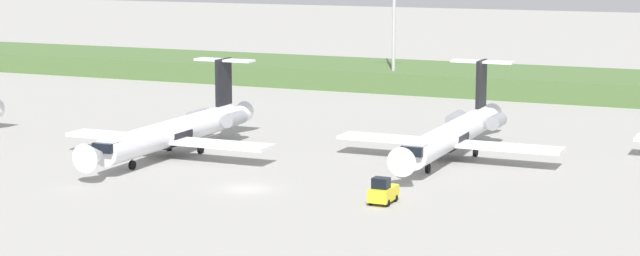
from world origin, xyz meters
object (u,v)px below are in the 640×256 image
Objects in this scene: regional_jet_third at (453,134)px; antenna_mast at (394,23)px; baggage_tug at (383,192)px; regional_jet_second at (175,131)px.

regional_jet_third is 1.27× the size of antenna_mast.
baggage_tug is at bearing -70.83° from antenna_mast.
antenna_mast is 7.66× the size of baggage_tug.
baggage_tug is (26.97, -11.47, -1.53)m from regional_jet_second.
antenna_mast is (-23.09, 46.24, 7.61)m from regional_jet_third.
antenna_mast reaches higher than baggage_tug.
regional_jet_second is 1.27× the size of antenna_mast.
regional_jet_third is at bearing 20.36° from regional_jet_second.
regional_jet_second is 9.69× the size of baggage_tug.
regional_jet_second is at bearing -159.64° from regional_jet_third.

